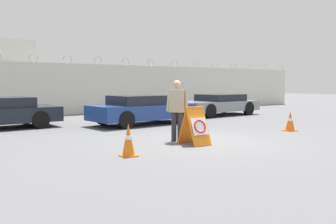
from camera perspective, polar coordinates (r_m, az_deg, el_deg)
The scene contains 8 objects.
ground_plane at distance 11.18m, azimuth 5.05°, elevation -4.37°, with size 90.00×90.00×0.00m, color #5B5B5E.
perimeter_wall at distance 20.86m, azimuth -14.99°, elevation 3.41°, with size 36.00×0.30×3.21m.
barricade_sign at distance 10.41m, azimuth 4.21°, elevation -2.10°, with size 0.63×0.90×1.06m.
security_guard at distance 10.93m, azimuth 1.39°, elevation 0.73°, with size 0.51×0.66×1.79m.
traffic_cone_near at distance 8.79m, azimuth -6.05°, elevation -4.26°, with size 0.35×0.35×0.78m.
traffic_cone_mid at distance 14.03m, azimuth 18.12°, elevation -1.34°, with size 0.40×0.40×0.71m.
parked_car_rear_sedan at distance 15.42m, azimuth -4.06°, elevation 0.38°, with size 4.51×2.18×1.20m.
parked_car_far_side at distance 19.93m, azimuth 7.63°, elevation 1.19°, with size 4.80×2.25×1.11m.
Camera 1 is at (-7.09, -8.47, 1.72)m, focal length 40.00 mm.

